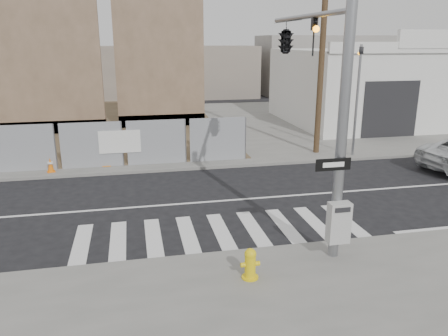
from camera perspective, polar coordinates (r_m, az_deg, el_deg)
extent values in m
plane|color=black|center=(15.45, -2.27, -4.46)|extent=(100.00, 100.00, 0.00)
cube|color=slate|center=(28.86, -7.03, 5.35)|extent=(50.00, 20.00, 0.12)
cylinder|color=gray|center=(10.81, 15.27, 5.86)|extent=(0.26, 0.26, 7.00)
cylinder|color=gray|center=(13.03, 10.72, 18.88)|extent=(0.14, 5.20, 0.14)
cube|color=#B2B2AF|center=(11.24, 14.75, -6.91)|extent=(0.55, 0.30, 1.05)
cube|color=black|center=(10.77, 14.08, 0.45)|extent=(0.90, 0.03, 0.30)
cube|color=silver|center=(10.76, 14.12, 0.42)|extent=(0.55, 0.01, 0.12)
imported|color=black|center=(12.46, 11.67, 16.43)|extent=(0.16, 0.20, 1.00)
imported|color=black|center=(14.50, 8.10, 16.52)|extent=(0.53, 2.48, 1.00)
cylinder|color=gray|center=(21.70, 16.95, 8.30)|extent=(0.12, 0.12, 5.20)
imported|color=black|center=(21.53, 17.51, 14.89)|extent=(0.16, 0.20, 1.00)
cube|color=brown|center=(27.67, -22.07, 12.33)|extent=(6.00, 0.50, 8.00)
cube|color=brown|center=(28.46, -21.17, 5.16)|extent=(6.00, 1.30, 0.80)
cube|color=brown|center=(28.35, -8.35, 13.38)|extent=(5.50, 0.50, 8.00)
cube|color=brown|center=(29.14, -8.12, 6.33)|extent=(5.50, 1.30, 0.80)
cube|color=silver|center=(31.94, 19.28, 10.08)|extent=(12.00, 10.00, 4.80)
cube|color=silver|center=(27.64, 25.22, 14.07)|extent=(12.00, 0.30, 0.60)
cube|color=silver|center=(27.60, 25.39, 14.99)|extent=(4.00, 0.30, 1.00)
cube|color=black|center=(26.75, 20.91, 7.16)|extent=(3.40, 0.06, 3.20)
cylinder|color=#4E3B24|center=(21.67, 12.71, 14.97)|extent=(0.28, 0.28, 10.00)
cylinder|color=yellow|center=(10.57, 3.41, -14.03)|extent=(0.41, 0.41, 0.04)
cylinder|color=yellow|center=(10.43, 3.43, -12.72)|extent=(0.27, 0.27, 0.59)
sphere|color=yellow|center=(10.28, 3.46, -11.17)|extent=(0.28, 0.28, 0.28)
cylinder|color=yellow|center=(10.37, 2.58, -12.53)|extent=(0.14, 0.11, 0.11)
cylinder|color=yellow|center=(10.44, 4.30, -12.33)|extent=(0.14, 0.11, 0.11)
cube|color=orange|center=(19.93, -21.64, -0.43)|extent=(0.39, 0.39, 0.03)
cone|color=orange|center=(19.85, -21.73, 0.39)|extent=(0.35, 0.35, 0.62)
cylinder|color=silver|center=(19.83, -21.75, 0.64)|extent=(0.24, 0.24, 0.07)
cube|color=orange|center=(20.14, -15.03, 0.35)|extent=(0.38, 0.38, 0.03)
cone|color=orange|center=(20.06, -15.10, 1.28)|extent=(0.34, 0.34, 0.71)
cylinder|color=silver|center=(20.03, -15.12, 1.56)|extent=(0.27, 0.27, 0.08)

